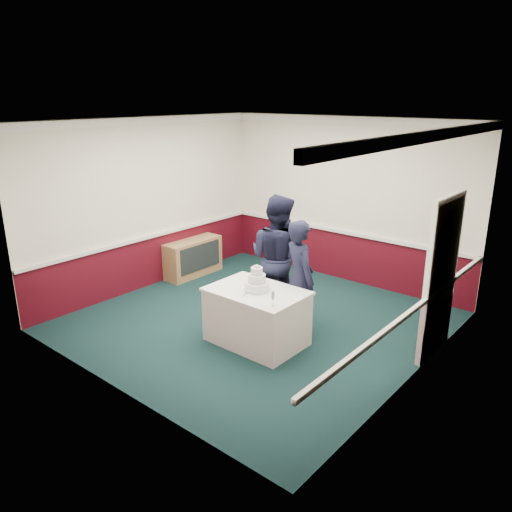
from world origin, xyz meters
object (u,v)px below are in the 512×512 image
Objects in this scene: cake_table at (257,316)px; wedding_cake at (257,283)px; cake_knife at (246,294)px; champagne_flute at (273,296)px; person_man at (277,258)px; person_woman at (299,278)px; sideboard at (193,258)px.

wedding_cake reaches higher than cake_table.
champagne_flute reaches higher than cake_knife.
champagne_flute is 1.41m from person_man.
wedding_cake reaches higher than champagne_flute.
wedding_cake is at bearing 91.44° from person_woman.
champagne_flute is at bearing -29.99° from cake_knife.
cake_table is at bearing 91.44° from person_woman.
person_woman reaches higher than champagne_flute.
person_woman is at bearing 153.14° from person_man.
person_woman is (0.29, 0.60, -0.04)m from wedding_cake.
wedding_cake is 0.67m from person_woman.
champagne_flute is 0.12× the size of person_woman.
cake_table is 0.44m from cake_knife.
sideboard is at bearing 153.23° from champagne_flute.
person_man is (-0.29, 1.07, 0.18)m from cake_knife.
person_woman is (-0.21, 0.88, -0.07)m from champagne_flute.
wedding_cake is at bearing 106.99° from person_man.
sideboard is at bearing 153.70° from wedding_cake.
sideboard is 3.03m from cake_table.
person_man is at bearing 2.86° from person_woman.
champagne_flute is (0.50, -0.28, 0.03)m from wedding_cake.
wedding_cake is 0.93m from person_man.
wedding_cake is 1.65× the size of cake_knife.
wedding_cake is (0.00, 0.00, 0.50)m from cake_table.
person_woman reaches higher than wedding_cake.
cake_knife is (2.69, -1.54, 0.44)m from sideboard.
person_man is at bearing 109.89° from wedding_cake.
cake_table is 6.44× the size of champagne_flute.
cake_knife is at bearing 171.42° from champagne_flute.
person_woman is at bearing 103.56° from champagne_flute.
cake_table is 1.09m from person_man.
person_man is at bearing -11.09° from sideboard.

